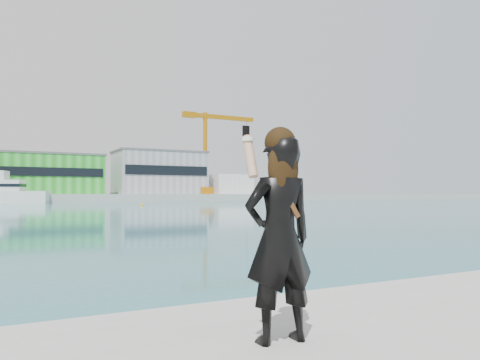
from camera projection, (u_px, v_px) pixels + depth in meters
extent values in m
cube|color=#9E9E99|center=(6.00, 198.00, 119.63)|extent=(320.00, 40.00, 2.00)
cube|color=green|center=(41.00, 175.00, 121.77)|extent=(30.00, 16.00, 10.00)
cube|color=black|center=(44.00, 172.00, 114.62)|extent=(28.50, 0.20, 2.20)
cube|color=#59595B|center=(41.00, 155.00, 121.93)|extent=(30.60, 16.32, 0.50)
cube|color=gray|center=(159.00, 174.00, 136.70)|extent=(25.00, 15.00, 12.00)
cube|color=black|center=(168.00, 170.00, 129.99)|extent=(23.75, 0.20, 2.64)
cube|color=#59595B|center=(159.00, 152.00, 136.89)|extent=(25.50, 15.30, 0.50)
cube|color=silver|center=(229.00, 184.00, 145.08)|extent=(12.00, 10.00, 6.00)
cube|color=orange|center=(205.00, 191.00, 136.83)|extent=(4.00, 4.00, 2.00)
cylinder|color=orange|center=(205.00, 150.00, 137.19)|extent=(1.20, 1.20, 22.00)
cube|color=orange|center=(224.00, 118.00, 140.28)|extent=(20.00, 1.20, 1.20)
cube|color=orange|center=(189.00, 115.00, 135.16)|extent=(4.00, 1.60, 1.60)
cylinder|color=black|center=(247.00, 145.00, 143.77)|extent=(0.10, 0.10, 16.00)
cylinder|color=silver|center=(101.00, 179.00, 122.07)|extent=(0.16, 0.16, 8.00)
cube|color=red|center=(104.00, 166.00, 122.45)|extent=(1.20, 0.04, 0.80)
cube|color=silver|center=(1.00, 197.00, 103.73)|extent=(20.95, 12.13, 2.70)
sphere|color=yellow|center=(142.00, 206.00, 81.42)|extent=(0.50, 0.50, 0.50)
imported|color=black|center=(279.00, 238.00, 3.88)|extent=(0.64, 0.44, 1.71)
sphere|color=black|center=(280.00, 143.00, 3.89)|extent=(0.26, 0.26, 0.26)
ellipsoid|color=black|center=(283.00, 168.00, 3.83)|extent=(0.28, 0.15, 0.46)
cylinder|color=tan|center=(250.00, 156.00, 3.90)|extent=(0.09, 0.20, 0.37)
cylinder|color=white|center=(248.00, 139.00, 3.94)|extent=(0.10, 0.10, 0.03)
cube|color=black|center=(246.00, 133.00, 3.98)|extent=(0.06, 0.02, 0.13)
cube|color=#4C2D14|center=(287.00, 197.00, 3.83)|extent=(0.24, 0.03, 0.35)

